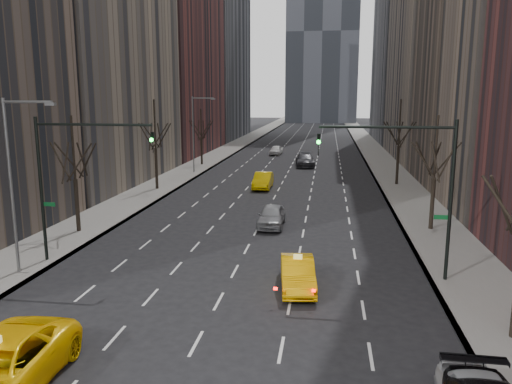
% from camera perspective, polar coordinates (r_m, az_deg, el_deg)
% --- Properties ---
extents(sidewalk_left, '(4.50, 320.00, 0.15)m').
position_cam_1_polar(sidewalk_left, '(85.20, -3.37, 4.77)').
color(sidewalk_left, slate).
rests_on(sidewalk_left, ground).
extents(sidewalk_right, '(4.50, 320.00, 0.15)m').
position_cam_1_polar(sidewalk_right, '(83.82, 13.33, 4.40)').
color(sidewalk_right, slate).
rests_on(sidewalk_right, ground).
extents(bld_left_far, '(14.00, 28.00, 44.00)m').
position_cam_1_polar(bld_left_far, '(84.20, -10.68, 19.50)').
color(bld_left_far, brown).
rests_on(bld_left_far, ground).
extents(tree_lw_b, '(3.36, 3.50, 7.82)m').
position_cam_1_polar(tree_lw_b, '(35.65, -19.95, 1.37)').
color(tree_lw_b, black).
rests_on(tree_lw_b, ground).
extents(tree_lw_c, '(3.36, 3.50, 8.74)m').
position_cam_1_polar(tree_lw_c, '(50.15, -11.40, 4.79)').
color(tree_lw_c, black).
rests_on(tree_lw_c, ground).
extents(tree_lw_d, '(3.36, 3.50, 7.36)m').
position_cam_1_polar(tree_lw_d, '(67.35, -6.27, 6.06)').
color(tree_lw_d, black).
rests_on(tree_lw_d, ground).
extents(tree_rw_b, '(3.36, 3.50, 7.82)m').
position_cam_1_polar(tree_rw_b, '(36.15, 19.67, 1.52)').
color(tree_rw_b, black).
rests_on(tree_rw_b, ground).
extents(tree_rw_c, '(3.36, 3.50, 8.74)m').
position_cam_1_polar(tree_rw_c, '(53.73, 15.98, 4.98)').
color(tree_rw_c, black).
rests_on(tree_rw_c, ground).
extents(traffic_mast_left, '(6.69, 0.39, 8.00)m').
position_cam_1_polar(traffic_mast_left, '(28.81, -20.66, 2.75)').
color(traffic_mast_left, black).
rests_on(traffic_mast_left, ground).
extents(traffic_mast_right, '(6.69, 0.39, 8.00)m').
position_cam_1_polar(traffic_mast_right, '(25.63, 17.90, 1.98)').
color(traffic_mast_right, black).
rests_on(traffic_mast_right, ground).
extents(streetlight_near, '(2.83, 0.22, 9.00)m').
position_cam_1_polar(streetlight_near, '(28.01, -25.74, 2.41)').
color(streetlight_near, slate).
rests_on(streetlight_near, ground).
extents(streetlight_far, '(2.83, 0.22, 9.00)m').
position_cam_1_polar(streetlight_far, '(60.15, -6.89, 7.43)').
color(streetlight_far, slate).
rests_on(streetlight_far, ground).
extents(taxi_sedan, '(2.09, 4.66, 1.49)m').
position_cam_1_polar(taxi_sedan, '(24.67, 4.78, -9.26)').
color(taxi_sedan, '#FFB105').
rests_on(taxi_sedan, ground).
extents(silver_sedan_ahead, '(1.81, 4.47, 1.52)m').
position_cam_1_polar(silver_sedan_ahead, '(35.87, 1.80, -2.73)').
color(silver_sedan_ahead, gray).
rests_on(silver_sedan_ahead, ground).
extents(far_taxi, '(1.72, 4.87, 1.60)m').
position_cam_1_polar(far_taxi, '(50.44, 0.81, 1.33)').
color(far_taxi, yellow).
rests_on(far_taxi, ground).
extents(far_suv_grey, '(2.96, 6.09, 1.71)m').
position_cam_1_polar(far_suv_grey, '(66.50, 5.62, 3.67)').
color(far_suv_grey, '#313137').
rests_on(far_suv_grey, ground).
extents(far_car_white, '(1.97, 4.38, 1.46)m').
position_cam_1_polar(far_car_white, '(79.42, 2.29, 4.81)').
color(far_car_white, white).
rests_on(far_car_white, ground).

